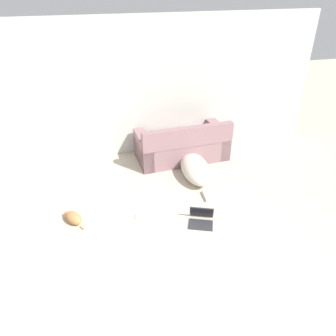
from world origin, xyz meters
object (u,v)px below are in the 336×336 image
Objects in this scene: couch at (182,146)px; dog at (195,167)px; book_cream at (142,216)px; laptop_open at (201,217)px; cat at (73,217)px.

dog is at bearing 90.99° from couch.
dog is 7.05× the size of book_cream.
laptop_open is 0.90m from book_cream.
dog is 3.54× the size of cat.
couch is at bearing 7.74° from dog.
laptop_open is 2.05× the size of book_cream.
cat is 0.97× the size of laptop_open.
couch is 2.56m from cat.
couch reaches higher than dog.
laptop_open reaches higher than cat.
cat is 1.02m from book_cream.
cat is at bearing -171.86° from laptop_open.
dog is at bearing -101.95° from cat.
couch is 8.20× the size of book_cream.
dog is (0.05, -0.64, -0.11)m from couch.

